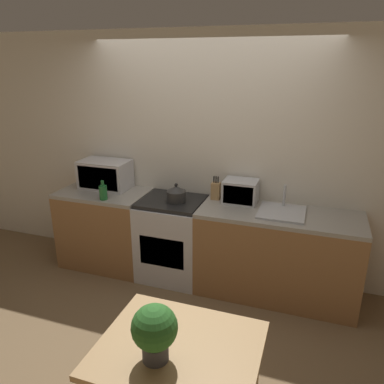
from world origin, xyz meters
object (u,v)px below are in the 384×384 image
Objects in this scene: toaster_oven at (240,192)px; dining_table at (179,359)px; bottle at (103,192)px; stove_range at (172,238)px; kettle at (176,194)px; microwave at (105,174)px.

dining_table is (0.07, -1.96, -0.38)m from toaster_oven.
stove_range is at bearing 17.86° from bottle.
toaster_oven reaches higher than bottle.
bottle is at bearing -162.14° from stove_range.
stove_range is at bearing 151.59° from kettle.
toaster_oven is 2.00m from dining_table.
stove_range is 0.54m from kettle.
microwave reaches higher than dining_table.
stove_range is 1.07m from microwave.
stove_range is 0.90m from bottle.
dining_table is (0.70, -1.77, -0.35)m from kettle.
microwave reaches higher than stove_range.
dining_table is at bearing -47.45° from bottle.
stove_range is 1.97m from dining_table.
microwave is 2.55m from dining_table.
bottle is (-0.75, -0.19, -0.00)m from kettle.
toaster_oven is (1.56, 0.04, -0.04)m from microwave.
stove_range is at bearing 112.98° from dining_table.
kettle is 0.36× the size of microwave.
kettle reaches higher than dining_table.
microwave reaches higher than toaster_oven.
bottle is at bearing 132.55° from dining_table.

